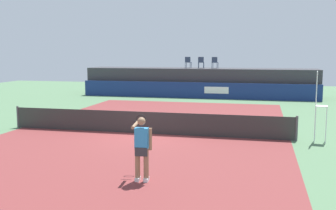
% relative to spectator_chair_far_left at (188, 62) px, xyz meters
% --- Properties ---
extents(ground_plane, '(48.00, 48.00, 0.00)m').
position_rel_spectator_chair_far_left_xyz_m(ground_plane, '(0.97, -12.32, -2.69)').
color(ground_plane, '#4C704C').
extents(court_inner, '(12.00, 22.00, 0.00)m').
position_rel_spectator_chair_far_left_xyz_m(court_inner, '(0.97, -15.32, -2.69)').
color(court_inner, maroon).
rests_on(court_inner, ground).
extents(sponsor_wall, '(18.00, 0.22, 1.20)m').
position_rel_spectator_chair_far_left_xyz_m(sponsor_wall, '(0.98, -1.82, -2.09)').
color(sponsor_wall, navy).
rests_on(sponsor_wall, ground).
extents(spectator_platform, '(18.00, 2.80, 2.20)m').
position_rel_spectator_chair_far_left_xyz_m(spectator_platform, '(0.97, -0.02, -1.59)').
color(spectator_platform, '#38383D').
rests_on(spectator_platform, ground).
extents(spectator_chair_far_left, '(0.46, 0.46, 0.89)m').
position_rel_spectator_chair_far_left_xyz_m(spectator_chair_far_left, '(0.00, 0.00, 0.00)').
color(spectator_chair_far_left, '#2D3D56').
rests_on(spectator_chair_far_left, spectator_platform).
extents(spectator_chair_left, '(0.46, 0.46, 0.89)m').
position_rel_spectator_chair_far_left_xyz_m(spectator_chair_left, '(1.07, -0.17, 0.00)').
color(spectator_chair_left, '#2D3D56').
rests_on(spectator_chair_left, spectator_platform).
extents(spectator_chair_center, '(0.48, 0.48, 0.89)m').
position_rel_spectator_chair_far_left_xyz_m(spectator_chair_center, '(2.16, -0.20, 0.00)').
color(spectator_chair_center, '#2D3D56').
rests_on(spectator_chair_center, spectator_platform).
extents(umpire_chair, '(0.50, 0.50, 2.76)m').
position_rel_spectator_chair_far_left_xyz_m(umpire_chair, '(7.95, -15.30, -1.11)').
color(umpire_chair, white).
rests_on(umpire_chair, ground).
extents(tennis_net, '(12.40, 0.02, 0.95)m').
position_rel_spectator_chair_far_left_xyz_m(tennis_net, '(0.97, -15.32, -2.22)').
color(tennis_net, '#2D2D2D').
rests_on(tennis_net, ground).
extents(net_post_near, '(0.10, 0.10, 1.00)m').
position_rel_spectator_chair_far_left_xyz_m(net_post_near, '(-5.23, -15.32, -2.19)').
color(net_post_near, '#4C4C51').
rests_on(net_post_near, ground).
extents(net_post_far, '(0.10, 0.10, 1.00)m').
position_rel_spectator_chair_far_left_xyz_m(net_post_far, '(7.17, -15.32, -2.19)').
color(net_post_far, '#4C4C51').
rests_on(net_post_far, ground).
extents(tennis_player, '(0.74, 1.13, 1.77)m').
position_rel_spectator_chair_far_left_xyz_m(tennis_player, '(2.65, -21.46, -1.73)').
color(tennis_player, white).
rests_on(tennis_player, court_inner).
extents(tennis_ball, '(0.07, 0.07, 0.07)m').
position_rel_spectator_chair_far_left_xyz_m(tennis_ball, '(1.36, -12.93, -2.66)').
color(tennis_ball, '#D8EA33').
rests_on(tennis_ball, court_inner).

